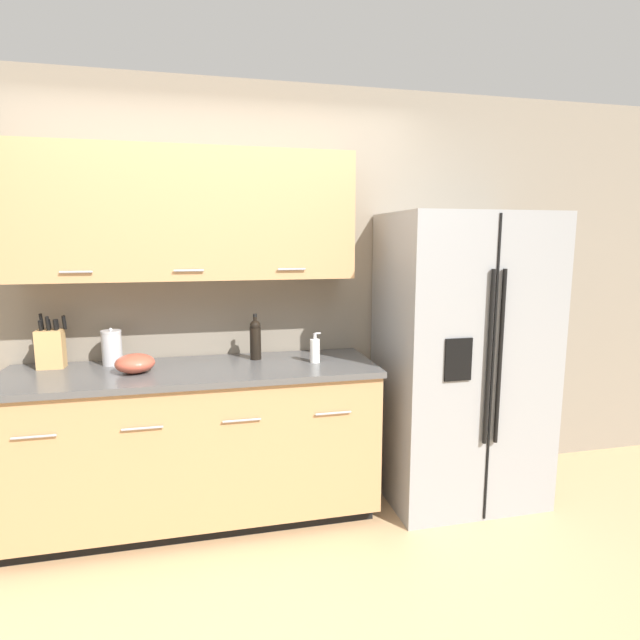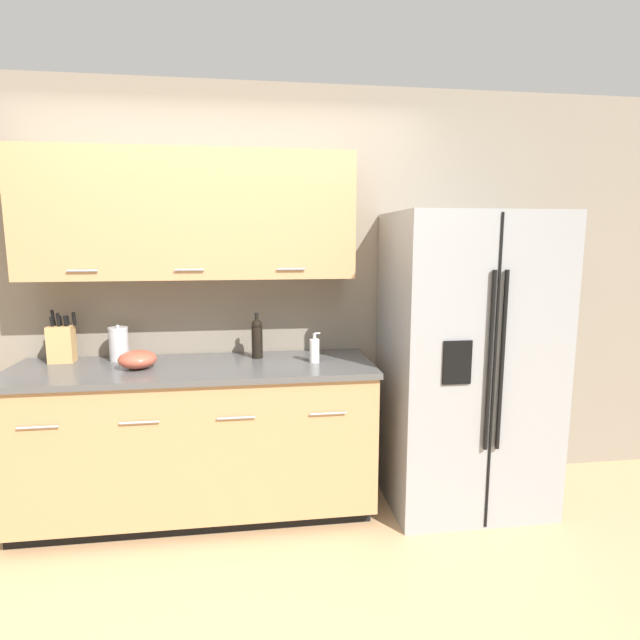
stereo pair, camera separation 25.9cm
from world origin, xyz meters
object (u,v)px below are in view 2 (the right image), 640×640
(wine_bottle, at_px, (257,338))
(steel_canister, at_px, (119,344))
(soap_dispenser, at_px, (314,350))
(knife_block, at_px, (61,343))
(mixing_bowl, at_px, (138,359))
(refrigerator, at_px, (466,362))

(wine_bottle, xyz_separation_m, steel_canister, (-0.83, 0.05, -0.03))
(wine_bottle, xyz_separation_m, soap_dispenser, (0.34, -0.16, -0.05))
(steel_canister, bearing_deg, knife_block, -178.70)
(knife_block, xyz_separation_m, mixing_bowl, (0.47, -0.21, -0.07))
(knife_block, relative_size, steel_canister, 1.44)
(soap_dispenser, xyz_separation_m, steel_canister, (-1.16, 0.21, 0.03))
(wine_bottle, bearing_deg, refrigerator, -8.03)
(steel_canister, bearing_deg, refrigerator, -6.33)
(mixing_bowl, bearing_deg, refrigerator, -0.50)
(wine_bottle, bearing_deg, mixing_bowl, -166.43)
(soap_dispenser, bearing_deg, knife_block, 172.17)
(wine_bottle, bearing_deg, steel_canister, 176.30)
(refrigerator, height_order, soap_dispenser, refrigerator)
(knife_block, relative_size, mixing_bowl, 1.48)
(knife_block, height_order, wine_bottle, knife_block)
(knife_block, distance_m, steel_canister, 0.32)
(knife_block, xyz_separation_m, soap_dispenser, (1.49, -0.20, -0.04))
(mixing_bowl, bearing_deg, soap_dispenser, 0.28)
(soap_dispenser, bearing_deg, steel_canister, 169.69)
(refrigerator, distance_m, steel_canister, 2.12)
(refrigerator, distance_m, knife_block, 2.44)
(soap_dispenser, bearing_deg, wine_bottle, 154.75)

